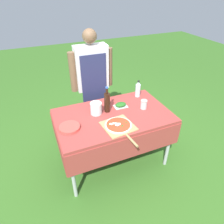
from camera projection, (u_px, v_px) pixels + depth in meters
ground_plane at (113, 159)px, 2.68m from camera, size 12.00×12.00×0.00m
prep_table at (113, 120)px, 2.32m from camera, size 1.32×0.81×0.73m
person_cook at (92, 79)px, 2.66m from camera, size 0.58×0.19×1.54m
pizza_on_peel at (119, 126)px, 2.08m from camera, size 0.34×0.52×0.05m
oil_bottle at (107, 102)px, 2.27m from camera, size 0.07×0.07×0.32m
water_bottle at (138, 89)px, 2.58m from camera, size 0.07×0.07×0.22m
herb_container at (121, 105)px, 2.41m from camera, size 0.16×0.11×0.05m
mixing_tub at (96, 108)px, 2.26m from camera, size 0.13×0.13×0.14m
plate_stack at (70, 127)px, 2.06m from camera, size 0.22×0.22×0.03m
sauce_jar at (144, 105)px, 2.36m from camera, size 0.08×0.08×0.11m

